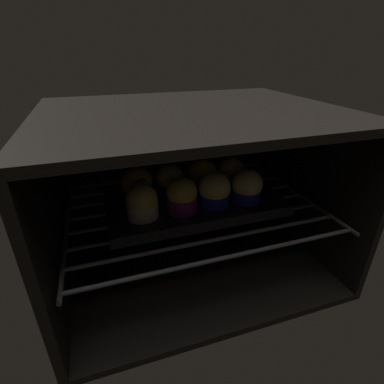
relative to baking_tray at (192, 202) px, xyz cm
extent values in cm
cube|color=black|center=(0.00, -0.34, -15.44)|extent=(59.00, 47.00, 1.50)
cube|color=black|center=(0.00, -0.34, 20.06)|extent=(59.00, 47.00, 1.50)
cube|color=black|center=(0.00, 22.41, 2.31)|extent=(59.00, 1.50, 34.00)
cube|color=black|center=(-28.75, -0.34, 2.31)|extent=(1.50, 47.00, 34.00)
cube|color=black|center=(28.75, -0.34, 2.31)|extent=(1.50, 47.00, 34.00)
cylinder|color=#4C494C|center=(0.00, -19.34, -1.09)|extent=(54.00, 0.80, 0.80)
cylinder|color=#4C494C|center=(0.00, -13.92, -1.09)|extent=(54.00, 0.80, 0.80)
cylinder|color=#4C494C|center=(0.00, -8.49, -1.09)|extent=(54.00, 0.80, 0.80)
cylinder|color=#4C494C|center=(0.00, -3.06, -1.09)|extent=(54.00, 0.80, 0.80)
cylinder|color=#4C494C|center=(0.00, 2.37, -1.09)|extent=(54.00, 0.80, 0.80)
cylinder|color=#4C494C|center=(0.00, 7.80, -1.09)|extent=(54.00, 0.80, 0.80)
cylinder|color=#4C494C|center=(0.00, 13.23, -1.09)|extent=(54.00, 0.80, 0.80)
cylinder|color=#4C494C|center=(0.00, 18.66, -1.09)|extent=(54.00, 0.80, 0.80)
cylinder|color=#4C494C|center=(-27.00, -0.34, -1.09)|extent=(0.80, 42.00, 0.80)
cylinder|color=#4C494C|center=(27.00, -0.34, -1.09)|extent=(0.80, 42.00, 0.80)
cube|color=black|center=(0.00, 0.00, -0.09)|extent=(38.10, 22.88, 1.20)
cube|color=black|center=(0.00, -11.04, 1.01)|extent=(38.10, 0.80, 1.00)
cube|color=black|center=(0.00, 11.04, 1.01)|extent=(38.10, 0.80, 1.00)
cube|color=black|center=(-18.65, 0.00, 1.01)|extent=(0.80, 22.88, 1.00)
cube|color=black|center=(18.65, 0.00, 1.01)|extent=(0.80, 22.88, 1.00)
cylinder|color=silver|center=(-11.81, -3.74, 2.11)|extent=(6.39, 6.39, 3.21)
sphere|color=#DBBC60|center=(-11.81, -3.74, 4.51)|extent=(6.35, 6.35, 6.35)
sphere|color=#19511E|center=(-11.37, -2.42, 7.00)|extent=(2.55, 2.55, 2.55)
cylinder|color=#7A238C|center=(-3.50, -3.94, 2.11)|extent=(6.39, 6.39, 3.21)
sphere|color=gold|center=(-3.50, -3.94, 4.85)|extent=(6.37, 6.37, 6.37)
sphere|color=#19511E|center=(-3.86, -3.74, 6.66)|extent=(2.22, 2.22, 2.22)
cylinder|color=#1928B7|center=(3.79, -3.81, 2.11)|extent=(6.39, 6.39, 3.21)
sphere|color=#E0CC7A|center=(3.79, -3.81, 4.71)|extent=(6.96, 6.96, 6.96)
sphere|color=#28702D|center=(4.25, -5.25, 6.63)|extent=(1.79, 1.79, 1.79)
cylinder|color=#1928B7|center=(11.43, -4.07, 2.11)|extent=(6.39, 6.39, 3.21)
sphere|color=#E0CC7A|center=(11.43, -4.07, 4.53)|extent=(6.90, 6.90, 6.90)
sphere|color=#1E6023|center=(11.48, -4.34, 6.94)|extent=(2.29, 2.29, 2.29)
cylinder|color=red|center=(-11.62, 3.47, 2.11)|extent=(6.39, 6.39, 3.21)
sphere|color=gold|center=(-11.62, 3.47, 4.92)|extent=(6.93, 6.93, 6.93)
sphere|color=#1E6023|center=(-11.48, 3.11, 6.97)|extent=(2.51, 2.51, 2.51)
cylinder|color=#1928B7|center=(-4.00, 3.87, 2.11)|extent=(6.39, 6.39, 3.21)
sphere|color=gold|center=(-4.00, 3.87, 4.85)|extent=(6.24, 6.24, 6.24)
sphere|color=#19511E|center=(-5.14, 4.32, 6.99)|extent=(2.18, 2.18, 2.18)
cylinder|color=#1928B7|center=(3.85, 3.79, 2.11)|extent=(6.39, 6.39, 3.21)
sphere|color=gold|center=(3.85, 3.79, 4.91)|extent=(6.81, 6.81, 6.81)
cylinder|color=silver|center=(11.10, 3.49, 2.11)|extent=(6.39, 6.39, 3.21)
sphere|color=#E0CC7A|center=(11.10, 3.49, 4.83)|extent=(6.38, 6.38, 6.38)
sphere|color=#19511E|center=(12.00, 4.32, 7.25)|extent=(2.08, 2.08, 2.08)
camera|label=1|loc=(-18.52, -55.88, 31.82)|focal=27.45mm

